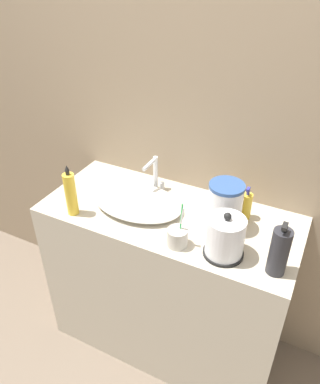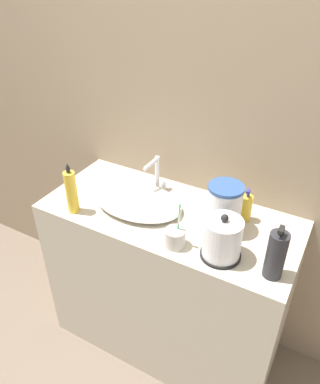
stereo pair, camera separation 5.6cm
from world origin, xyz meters
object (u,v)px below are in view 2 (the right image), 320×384
Objects in this scene: electric_kettle at (222,240)px; lotion_bottle at (276,255)px; faucet at (157,173)px; shampoo_bottle at (246,208)px; mouthwash_bottle at (71,192)px; toothbrush_cup at (175,237)px; water_pitcher at (224,207)px.

lotion_bottle is at bearing -1.00° from electric_kettle.
faucet is 1.10× the size of shampoo_bottle.
lotion_bottle is at bearing -24.23° from faucet.
electric_kettle is 0.81× the size of mouthwash_bottle.
toothbrush_cup is 0.81× the size of mouthwash_bottle.
faucet is 0.88× the size of electric_kettle.
faucet is 0.83× the size of water_pitcher.
water_pitcher is (0.38, -0.12, 0.01)m from faucet.
water_pitcher is (0.12, 0.19, 0.06)m from toothbrush_cup.
toothbrush_cup is 0.95× the size of water_pitcher.
lotion_bottle is at bearing 4.18° from toothbrush_cup.
lotion_bottle reaches higher than faucet.
toothbrush_cup is at bearing -50.31° from faucet.
faucet is 0.71× the size of mouthwash_bottle.
lotion_bottle is at bearing 2.76° from mouthwash_bottle.
faucet is at bearing 155.77° from lotion_bottle.
toothbrush_cup is 0.38m from lotion_bottle.
lotion_bottle is 0.93× the size of mouthwash_bottle.
lotion_bottle reaches higher than shampoo_bottle.
lotion_bottle is 0.33m from shampoo_bottle.
toothbrush_cup is 0.87× the size of lotion_bottle.
electric_kettle is 0.18m from water_pitcher.
mouthwash_bottle is (-0.69, -0.31, 0.04)m from shampoo_bottle.
lotion_bottle is at bearing -54.51° from shampoo_bottle.
mouthwash_bottle is 0.66m from water_pitcher.
water_pitcher reaches higher than toothbrush_cup.
water_pitcher is (-0.26, 0.17, 0.01)m from lotion_bottle.
faucet is at bearing 177.36° from shampoo_bottle.
mouthwash_bottle is (-0.68, -0.05, 0.02)m from electric_kettle.
water_pitcher is at bearing 18.65° from mouthwash_bottle.
mouthwash_bottle reaches higher than faucet.
water_pitcher is at bearing -123.32° from shampoo_bottle.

